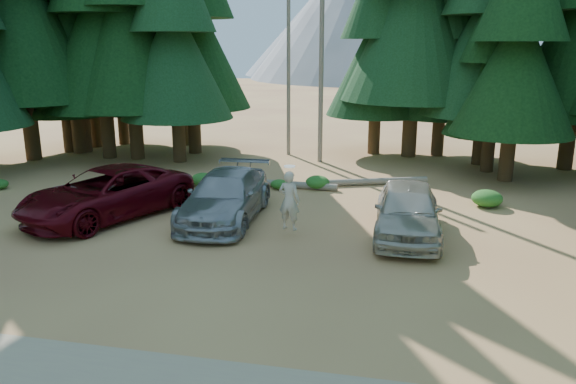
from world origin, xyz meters
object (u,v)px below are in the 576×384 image
silver_minivan_right (408,210)px  silver_minivan_center (226,197)px  red_pickup (107,193)px  log_mid (295,185)px  log_right (376,181)px  frisbee_player (289,200)px  log_left (145,177)px

silver_minivan_right → silver_minivan_center: bearing=174.8°
red_pickup → silver_minivan_right: 10.47m
log_mid → log_right: bearing=25.7°
red_pickup → silver_minivan_center: size_ratio=1.10×
silver_minivan_center → silver_minivan_right: bearing=-6.2°
silver_minivan_center → frisbee_player: frisbee_player is taller
log_mid → log_right: 3.62m
frisbee_player → log_right: bearing=-97.0°
silver_minivan_right → log_mid: (-4.72, 5.25, -0.72)m
log_mid → red_pickup: bearing=-133.0°
silver_minivan_center → log_mid: silver_minivan_center is taller
log_left → log_right: size_ratio=0.87×
silver_minivan_center → log_mid: bearing=70.4°
red_pickup → frisbee_player: frisbee_player is taller
log_left → silver_minivan_right: bearing=-21.0°
silver_minivan_right → log_mid: size_ratio=1.38×
frisbee_player → silver_minivan_center: bearing=-15.9°
red_pickup → log_mid: red_pickup is taller
log_right → red_pickup: bearing=-163.6°
frisbee_player → log_mid: frisbee_player is taller
red_pickup → log_left: size_ratio=1.59×
log_mid → silver_minivan_center: bearing=-104.0°
log_mid → log_right: log_mid is taller
red_pickup → silver_minivan_right: (10.47, 0.16, -0.01)m
silver_minivan_right → frisbee_player: (-3.71, -0.81, 0.34)m
silver_minivan_center → frisbee_player: size_ratio=2.78×
log_mid → log_right: (3.36, 1.35, -0.00)m
frisbee_player → log_right: frisbee_player is taller
red_pickup → log_right: bearing=60.6°
log_right → log_left: bearing=166.6°
silver_minivan_right → log_left: bearing=154.5°
red_pickup → silver_minivan_right: bearing=24.9°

